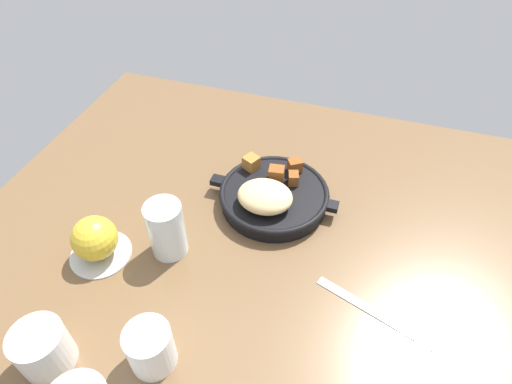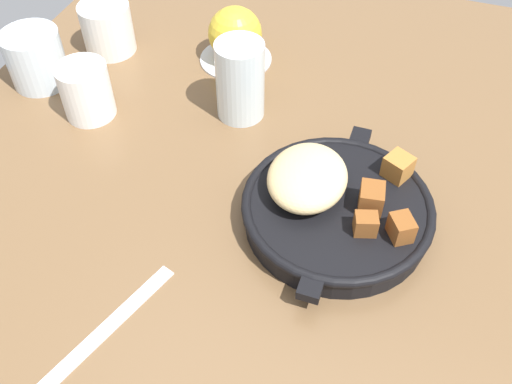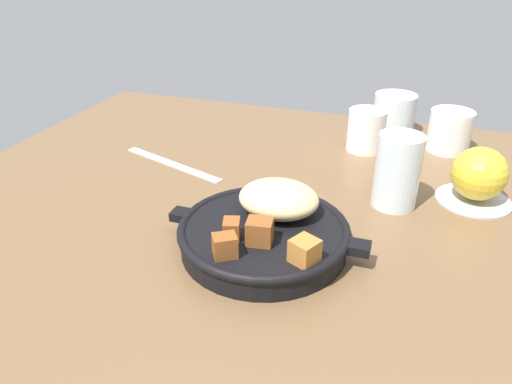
% 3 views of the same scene
% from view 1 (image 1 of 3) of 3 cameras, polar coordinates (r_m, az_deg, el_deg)
% --- Properties ---
extents(ground_plane, '(1.13, 0.94, 0.02)m').
position_cam_1_polar(ground_plane, '(0.83, 0.67, -6.13)').
color(ground_plane, brown).
extents(cast_iron_skillet, '(0.26, 0.22, 0.08)m').
position_cam_1_polar(cast_iron_skillet, '(0.86, 2.10, -0.38)').
color(cast_iron_skillet, black).
rests_on(cast_iron_skillet, ground_plane).
extents(saucer_plate, '(0.11, 0.11, 0.01)m').
position_cam_1_polar(saucer_plate, '(0.84, -19.95, -7.69)').
color(saucer_plate, '#B7BABF').
rests_on(saucer_plate, ground_plane).
extents(red_apple, '(0.08, 0.08, 0.08)m').
position_cam_1_polar(red_apple, '(0.81, -20.69, -5.79)').
color(red_apple, gold).
rests_on(red_apple, saucer_plate).
extents(butter_knife, '(0.22, 0.09, 0.00)m').
position_cam_1_polar(butter_knife, '(0.75, 16.02, -15.39)').
color(butter_knife, silver).
rests_on(butter_knife, ground_plane).
extents(water_glass_tall, '(0.07, 0.07, 0.11)m').
position_cam_1_polar(water_glass_tall, '(0.77, -11.84, -4.87)').
color(water_glass_tall, silver).
rests_on(water_glass_tall, ground_plane).
extents(white_creamer_pitcher, '(0.07, 0.07, 0.08)m').
position_cam_1_polar(white_creamer_pitcher, '(0.67, -13.87, -19.48)').
color(white_creamer_pitcher, white).
rests_on(white_creamer_pitcher, ground_plane).
extents(ceramic_mug_white, '(0.08, 0.08, 0.08)m').
position_cam_1_polar(ceramic_mug_white, '(0.73, -26.49, -18.17)').
color(ceramic_mug_white, silver).
rests_on(ceramic_mug_white, ground_plane).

